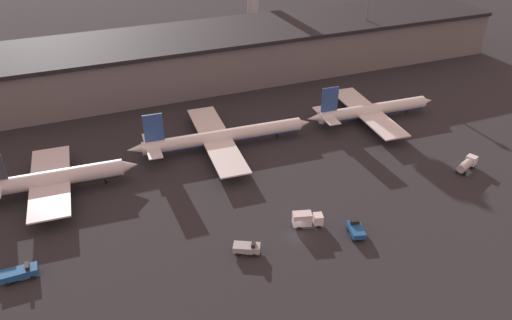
% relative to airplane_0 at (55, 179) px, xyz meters
% --- Properties ---
extents(ground, '(600.00, 600.00, 0.00)m').
position_rel_airplane_0_xyz_m(ground, '(44.09, -33.50, -3.44)').
color(ground, '#26262B').
extents(terminal_building, '(218.67, 31.00, 15.68)m').
position_rel_airplane_0_xyz_m(terminal_building, '(44.09, 50.16, 4.44)').
color(terminal_building, slate).
rests_on(terminal_building, ground).
extents(airplane_0, '(36.82, 29.67, 11.64)m').
position_rel_airplane_0_xyz_m(airplane_0, '(0.00, 0.00, 0.00)').
color(airplane_0, silver).
rests_on(airplane_0, ground).
extents(airplane_1, '(48.71, 36.67, 12.17)m').
position_rel_airplane_0_xyz_m(airplane_1, '(40.86, 5.27, -0.38)').
color(airplane_1, white).
rests_on(airplane_1, ground).
extents(airplane_2, '(39.84, 32.49, 11.93)m').
position_rel_airplane_0_xyz_m(airplane_2, '(84.86, 4.23, -0.38)').
color(airplane_2, white).
rests_on(airplane_2, ground).
extents(service_vehicle_0, '(6.95, 4.56, 2.92)m').
position_rel_airplane_0_xyz_m(service_vehicle_0, '(92.14, -26.67, -1.76)').
color(service_vehicle_0, white).
rests_on(service_vehicle_0, ground).
extents(service_vehicle_2, '(6.46, 2.63, 2.82)m').
position_rel_airplane_0_xyz_m(service_vehicle_2, '(-7.57, -25.79, -2.10)').
color(service_vehicle_2, '#195199').
rests_on(service_vehicle_2, ground).
extents(service_vehicle_3, '(3.67, 5.37, 2.63)m').
position_rel_airplane_0_xyz_m(service_vehicle_3, '(55.00, -37.47, -2.20)').
color(service_vehicle_3, '#195199').
rests_on(service_vehicle_3, ground).
extents(service_vehicle_4, '(5.63, 4.39, 2.77)m').
position_rel_airplane_0_xyz_m(service_vehicle_4, '(32.80, -34.56, -2.14)').
color(service_vehicle_4, '#9EA3A8').
rests_on(service_vehicle_4, ground).
extents(service_vehicle_5, '(6.50, 3.66, 3.46)m').
position_rel_airplane_0_xyz_m(service_vehicle_5, '(46.86, -31.56, -1.52)').
color(service_vehicle_5, white).
rests_on(service_vehicle_5, ground).
extents(lamp_post_1, '(1.80, 1.80, 25.16)m').
position_rel_airplane_0_xyz_m(lamp_post_1, '(106.30, 43.68, 12.55)').
color(lamp_post_1, slate).
rests_on(lamp_post_1, ground).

